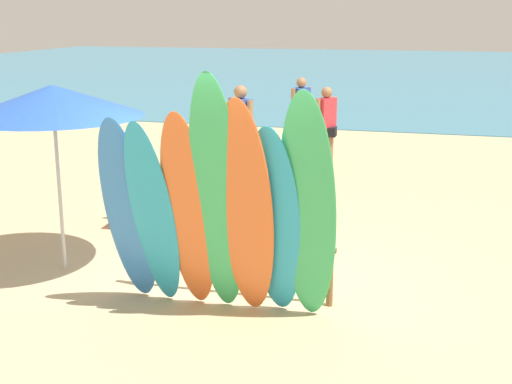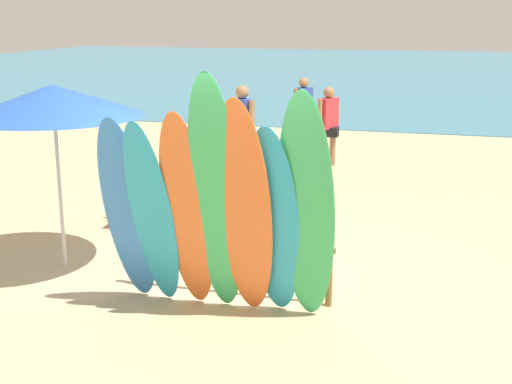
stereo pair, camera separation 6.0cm
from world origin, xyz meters
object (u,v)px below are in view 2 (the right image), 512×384
surfboard_teal_1 (152,215)px  beach_chair_red (136,195)px  surfboard_orange_2 (187,213)px  surfboard_orange_4 (245,211)px  beach_umbrella (53,101)px  surfboard_teal_5 (274,223)px  surfboard_green_6 (307,210)px  surfboard_green_3 (217,199)px  beachgoer_near_rack (243,126)px  surfboard_rack (231,253)px  beachgoer_photographing (328,121)px  surfboard_blue_0 (127,211)px  beachgoer_by_water (303,109)px

surfboard_teal_1 → beach_chair_red: bearing=124.2°
surfboard_orange_2 → surfboard_orange_4: bearing=-1.9°
beach_umbrella → surfboard_orange_2: bearing=-23.3°
surfboard_teal_5 → surfboard_green_6: surfboard_green_6 is taller
surfboard_orange_2 → surfboard_green_6: size_ratio=0.92×
beach_chair_red → beach_umbrella: 2.52m
surfboard_teal_5 → beach_umbrella: beach_umbrella is taller
surfboard_orange_2 → surfboard_teal_5: 0.87m
surfboard_green_3 → beachgoer_near_rack: 5.94m
surfboard_orange_4 → beachgoer_near_rack: bearing=107.9°
surfboard_rack → surfboard_teal_5: (0.58, -0.46, 0.52)m
surfboard_green_3 → beach_umbrella: surfboard_green_3 is taller
surfboard_green_3 → beachgoer_photographing: (-0.13, 7.36, -0.34)m
surfboard_green_3 → surfboard_green_6: 0.88m
surfboard_orange_4 → beach_chair_red: 3.79m
surfboard_green_6 → beach_umbrella: surfboard_green_6 is taller
surfboard_green_3 → beach_chair_red: bearing=124.4°
surfboard_blue_0 → beach_umbrella: (-1.24, 0.77, 1.01)m
beachgoer_near_rack → beach_chair_red: 3.10m
surfboard_teal_1 → surfboard_orange_4: bearing=4.5°
surfboard_orange_2 → beachgoer_photographing: size_ratio=1.39×
surfboard_green_6 → beach_umbrella: 3.33m
surfboard_green_6 → beachgoer_near_rack: surfboard_green_6 is taller
surfboard_green_3 → beach_chair_red: surfboard_green_3 is taller
surfboard_blue_0 → beach_chair_red: 3.01m
beach_umbrella → surfboard_rack: bearing=-7.1°
surfboard_rack → beach_umbrella: size_ratio=1.02×
surfboard_blue_0 → surfboard_rack: bearing=31.8°
beachgoer_by_water → surfboard_green_6: bearing=-138.0°
surfboard_teal_1 → surfboard_teal_5: 1.25m
surfboard_rack → beachgoer_photographing: bearing=90.7°
surfboard_orange_2 → surfboard_orange_4: (0.60, -0.02, 0.07)m
surfboard_teal_1 → beachgoer_near_rack: bearing=103.0°
surfboard_rack → surfboard_orange_4: 0.93m
beachgoer_near_rack → beach_chair_red: size_ratio=2.21×
surfboard_rack → beachgoer_by_water: size_ratio=1.40×
surfboard_green_3 → surfboard_rack: bearing=90.9°
surfboard_teal_1 → beach_umbrella: (-1.54, 0.83, 1.01)m
surfboard_blue_0 → beachgoer_near_rack: size_ratio=1.20×
beachgoer_photographing → beachgoer_by_water: size_ratio=0.98×
beachgoer_near_rack → surfboard_teal_1: bearing=-45.4°
surfboard_orange_2 → beach_chair_red: surfboard_orange_2 is taller
beachgoer_near_rack → beachgoer_photographing: bearing=88.2°
surfboard_rack → surfboard_green_3: 0.98m
beachgoer_photographing → surfboard_rack: bearing=-148.5°
beachgoer_near_rack → surfboard_rack: bearing=-37.5°
surfboard_teal_1 → beachgoer_photographing: bearing=91.2°
beachgoer_by_water → surfboard_green_3: bearing=-143.6°
surfboard_teal_5 → beachgoer_near_rack: size_ratio=1.18×
surfboard_green_6 → beach_chair_red: bearing=141.6°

